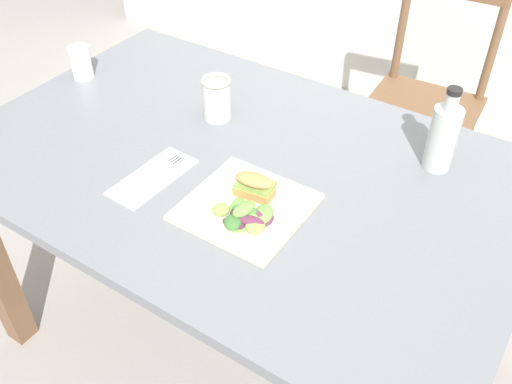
# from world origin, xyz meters

# --- Properties ---
(ground_plane) EXTENTS (7.90, 7.90, 0.00)m
(ground_plane) POSITION_xyz_m (0.00, 0.00, 0.00)
(ground_plane) COLOR gray
(dining_table) EXTENTS (1.39, 0.90, 0.74)m
(dining_table) POSITION_xyz_m (0.10, -0.05, 0.62)
(dining_table) COLOR slate
(dining_table) RESTS_ON ground
(chair_wooden_far) EXTENTS (0.42, 0.42, 0.87)m
(chair_wooden_far) POSITION_xyz_m (0.26, 0.94, 0.45)
(chair_wooden_far) COLOR brown
(chair_wooden_far) RESTS_ON ground
(plate_lunch) EXTENTS (0.26, 0.26, 0.01)m
(plate_lunch) POSITION_xyz_m (0.21, -0.19, 0.74)
(plate_lunch) COLOR beige
(plate_lunch) RESTS_ON dining_table
(sandwich_half_front) EXTENTS (0.09, 0.07, 0.06)m
(sandwich_half_front) POSITION_xyz_m (0.21, -0.15, 0.78)
(sandwich_half_front) COLOR tan
(sandwich_half_front) RESTS_ON plate_lunch
(salad_mixed_greens) EXTENTS (0.14, 0.13, 0.03)m
(salad_mixed_greens) POSITION_xyz_m (0.24, -0.22, 0.76)
(salad_mixed_greens) COLOR #6B9E47
(salad_mixed_greens) RESTS_ON plate_lunch
(napkin_folded) EXTENTS (0.10, 0.22, 0.00)m
(napkin_folded) POSITION_xyz_m (-0.03, -0.22, 0.74)
(napkin_folded) COLOR white
(napkin_folded) RESTS_ON dining_table
(fork_on_napkin) EXTENTS (0.03, 0.19, 0.00)m
(fork_on_napkin) POSITION_xyz_m (-0.03, -0.20, 0.75)
(fork_on_napkin) COLOR silver
(fork_on_napkin) RESTS_ON napkin_folded
(bottle_cold_brew) EXTENTS (0.07, 0.07, 0.21)m
(bottle_cold_brew) POSITION_xyz_m (0.51, 0.19, 0.82)
(bottle_cold_brew) COLOR black
(bottle_cold_brew) RESTS_ON dining_table
(mason_jar_iced_tea) EXTENTS (0.08, 0.08, 0.12)m
(mason_jar_iced_tea) POSITION_xyz_m (-0.06, 0.08, 0.79)
(mason_jar_iced_tea) COLOR #C67528
(mason_jar_iced_tea) RESTS_ON dining_table
(cup_extra_side) EXTENTS (0.06, 0.06, 0.10)m
(cup_extra_side) POSITION_xyz_m (-0.53, 0.03, 0.79)
(cup_extra_side) COLOR white
(cup_extra_side) RESTS_ON dining_table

